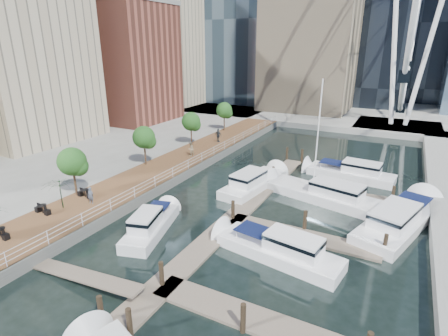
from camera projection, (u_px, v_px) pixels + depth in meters
ground at (146, 258)px, 24.86m from camera, size 520.00×520.00×0.00m
boardwalk at (168, 169)px, 41.16m from camera, size 6.00×60.00×1.00m
seawall at (189, 173)px, 39.85m from camera, size 0.25×60.00×1.00m
land_inland at (23, 141)px, 52.94m from camera, size 48.00×90.00×1.00m
land_far at (356, 92)px, 109.98m from camera, size 200.00×114.00×1.00m
pier at (397, 127)px, 62.06m from camera, size 14.00×12.00×1.00m
railing at (188, 164)px, 39.56m from camera, size 0.10×60.00×1.05m
floating_docks at (296, 218)px, 29.56m from camera, size 16.00×34.00×2.60m
midrise_condos at (85, 51)px, 57.47m from camera, size 19.00×67.00×28.00m
street_trees at (144, 137)px, 40.11m from camera, size 2.60×42.60×4.60m
cafe_tables at (23, 220)px, 27.27m from camera, size 2.50×13.70×0.74m
yacht_foreground at (278, 258)px, 24.88m from camera, size 10.19×4.17×2.15m
pedestrian_near at (91, 195)px, 30.84m from camera, size 0.62×0.48×1.51m
pedestrian_mid at (191, 149)px, 44.21m from camera, size 0.94×1.05×1.80m
pedestrian_far at (218, 135)px, 50.43m from camera, size 1.20×0.62×1.97m
moored_yachts at (313, 208)px, 32.48m from camera, size 23.42×36.81×11.50m
cafe_seating at (23, 209)px, 27.33m from camera, size 4.25×9.38×2.61m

